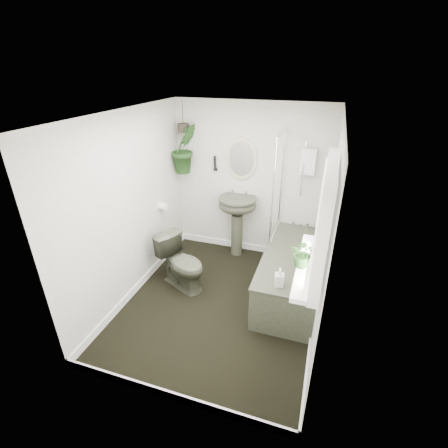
% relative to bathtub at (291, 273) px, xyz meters
% --- Properties ---
extents(floor, '(2.30, 2.80, 0.02)m').
position_rel_bathtub_xyz_m(floor, '(-0.80, -0.50, -0.30)').
color(floor, black).
rests_on(floor, ground).
extents(ceiling, '(2.30, 2.80, 0.02)m').
position_rel_bathtub_xyz_m(ceiling, '(-0.80, -0.50, 2.02)').
color(ceiling, white).
rests_on(ceiling, ground).
extents(wall_back, '(2.30, 0.02, 2.30)m').
position_rel_bathtub_xyz_m(wall_back, '(-0.80, 0.91, 0.86)').
color(wall_back, silver).
rests_on(wall_back, ground).
extents(wall_front, '(2.30, 0.02, 2.30)m').
position_rel_bathtub_xyz_m(wall_front, '(-0.80, -1.91, 0.86)').
color(wall_front, silver).
rests_on(wall_front, ground).
extents(wall_left, '(0.02, 2.80, 2.30)m').
position_rel_bathtub_xyz_m(wall_left, '(-1.96, -0.50, 0.86)').
color(wall_left, silver).
rests_on(wall_left, ground).
extents(wall_right, '(0.02, 2.80, 2.30)m').
position_rel_bathtub_xyz_m(wall_right, '(0.36, -0.50, 0.86)').
color(wall_right, silver).
rests_on(wall_right, ground).
extents(skirting, '(2.30, 2.80, 0.10)m').
position_rel_bathtub_xyz_m(skirting, '(-0.80, -0.50, -0.24)').
color(skirting, white).
rests_on(skirting, floor).
extents(bathtub, '(0.72, 1.72, 0.58)m').
position_rel_bathtub_xyz_m(bathtub, '(0.00, 0.00, 0.00)').
color(bathtub, '#383B2D').
rests_on(bathtub, floor).
extents(bath_screen, '(0.04, 0.72, 1.40)m').
position_rel_bathtub_xyz_m(bath_screen, '(-0.33, 0.49, 0.99)').
color(bath_screen, silver).
rests_on(bath_screen, bathtub).
extents(shower_box, '(0.20, 0.10, 0.35)m').
position_rel_bathtub_xyz_m(shower_box, '(0.00, 0.84, 1.26)').
color(shower_box, white).
rests_on(shower_box, wall_back).
extents(oval_mirror, '(0.46, 0.03, 0.62)m').
position_rel_bathtub_xyz_m(oval_mirror, '(-0.94, 0.87, 1.21)').
color(oval_mirror, '#C4B48E').
rests_on(oval_mirror, wall_back).
extents(wall_sconce, '(0.04, 0.04, 0.22)m').
position_rel_bathtub_xyz_m(wall_sconce, '(-1.34, 0.86, 1.11)').
color(wall_sconce, black).
rests_on(wall_sconce, wall_back).
extents(toilet_roll_holder, '(0.11, 0.11, 0.11)m').
position_rel_bathtub_xyz_m(toilet_roll_holder, '(-1.90, 0.20, 0.61)').
color(toilet_roll_holder, white).
rests_on(toilet_roll_holder, wall_left).
extents(window_recess, '(0.08, 1.00, 0.90)m').
position_rel_bathtub_xyz_m(window_recess, '(0.29, -1.20, 1.36)').
color(window_recess, white).
rests_on(window_recess, wall_right).
extents(window_sill, '(0.18, 1.00, 0.04)m').
position_rel_bathtub_xyz_m(window_sill, '(0.22, -1.20, 0.94)').
color(window_sill, white).
rests_on(window_sill, wall_right).
extents(window_blinds, '(0.01, 0.86, 0.76)m').
position_rel_bathtub_xyz_m(window_blinds, '(0.24, -1.20, 1.36)').
color(window_blinds, white).
rests_on(window_blinds, wall_right).
extents(toilet, '(0.81, 0.66, 0.72)m').
position_rel_bathtub_xyz_m(toilet, '(-1.40, -0.31, 0.07)').
color(toilet, '#383B2D').
rests_on(toilet, floor).
extents(pedestal_sink, '(0.67, 0.61, 0.96)m').
position_rel_bathtub_xyz_m(pedestal_sink, '(-0.94, 0.71, 0.19)').
color(pedestal_sink, '#383B2D').
rests_on(pedestal_sink, floor).
extents(sill_plant, '(0.23, 0.20, 0.24)m').
position_rel_bathtub_xyz_m(sill_plant, '(0.17, -1.26, 1.08)').
color(sill_plant, black).
rests_on(sill_plant, window_sill).
extents(hanging_plant, '(0.50, 0.51, 0.72)m').
position_rel_bathtub_xyz_m(hanging_plant, '(-1.77, 0.75, 1.32)').
color(hanging_plant, black).
rests_on(hanging_plant, ceiling).
extents(soap_bottle, '(0.11, 0.12, 0.21)m').
position_rel_bathtub_xyz_m(soap_bottle, '(-0.07, -0.68, 0.40)').
color(soap_bottle, black).
rests_on(soap_bottle, bathtub).
extents(hanging_pot, '(0.16, 0.16, 0.12)m').
position_rel_bathtub_xyz_m(hanging_pot, '(-1.77, 0.75, 1.62)').
color(hanging_pot, black).
rests_on(hanging_pot, ceiling).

